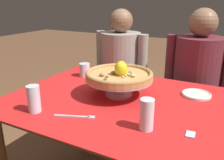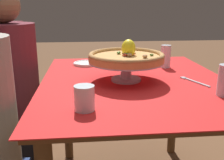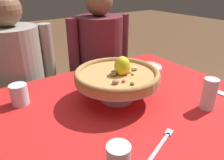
# 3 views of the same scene
# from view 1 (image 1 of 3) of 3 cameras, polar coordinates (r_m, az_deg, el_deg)

# --- Properties ---
(dining_table) EXTENTS (1.19, 0.95, 0.75)m
(dining_table) POSITION_cam_1_polar(r_m,az_deg,el_deg) (1.39, 1.06, -8.52)
(dining_table) COLOR brown
(dining_table) RESTS_ON ground
(pizza_stand) EXTENTS (0.38, 0.38, 0.10)m
(pizza_stand) POSITION_cam_1_polar(r_m,az_deg,el_deg) (1.36, 1.68, -0.68)
(pizza_stand) COLOR #B7B7C1
(pizza_stand) RESTS_ON dining_table
(pizza) EXTENTS (0.38, 0.38, 0.11)m
(pizza) POSITION_cam_1_polar(r_m,az_deg,el_deg) (1.35, 1.73, 1.30)
(pizza) COLOR tan
(pizza) RESTS_ON pizza_stand
(water_glass_front_right) EXTENTS (0.06, 0.06, 0.14)m
(water_glass_front_right) POSITION_cam_1_polar(r_m,az_deg,el_deg) (1.03, 8.18, -8.56)
(water_glass_front_right) COLOR white
(water_glass_front_right) RESTS_ON dining_table
(water_glass_front_left) EXTENTS (0.06, 0.06, 0.13)m
(water_glass_front_left) POSITION_cam_1_polar(r_m,az_deg,el_deg) (1.23, -17.97, -4.53)
(water_glass_front_left) COLOR silver
(water_glass_front_left) RESTS_ON dining_table
(water_glass_back_left) EXTENTS (0.08, 0.08, 0.09)m
(water_glass_back_left) POSITION_cam_1_polar(r_m,az_deg,el_deg) (1.73, -6.49, 2.21)
(water_glass_back_left) COLOR silver
(water_glass_back_left) RESTS_ON dining_table
(side_plate) EXTENTS (0.16, 0.16, 0.02)m
(side_plate) POSITION_cam_1_polar(r_m,az_deg,el_deg) (1.46, 19.32, -3.22)
(side_plate) COLOR silver
(side_plate) RESTS_ON dining_table
(dinner_fork) EXTENTS (0.19, 0.09, 0.01)m
(dinner_fork) POSITION_cam_1_polar(r_m,az_deg,el_deg) (1.15, -8.24, -8.56)
(dinner_fork) COLOR #B7B7C1
(dinner_fork) RESTS_ON dining_table
(sugar_packet) EXTENTS (0.04, 0.05, 0.00)m
(sugar_packet) POSITION_cam_1_polar(r_m,az_deg,el_deg) (1.06, 18.05, -12.15)
(sugar_packet) COLOR silver
(sugar_packet) RESTS_ON dining_table
(diner_left) EXTENTS (0.49, 0.36, 1.20)m
(diner_left) POSITION_cam_1_polar(r_m,az_deg,el_deg) (2.11, 1.99, -0.63)
(diner_left) COLOR navy
(diner_left) RESTS_ON ground
(diner_right) EXTENTS (0.50, 0.37, 1.22)m
(diner_right) POSITION_cam_1_polar(r_m,az_deg,el_deg) (1.96, 19.01, -2.77)
(diner_right) COLOR black
(diner_right) RESTS_ON ground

